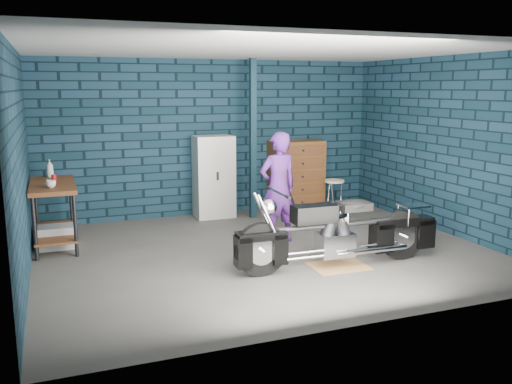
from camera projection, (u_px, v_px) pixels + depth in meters
ground at (265, 252)px, 7.45m from camera, size 6.00×6.00×0.00m
room_walls at (251, 111)px, 7.60m from camera, size 6.02×5.01×2.71m
support_post at (253, 140)px, 9.18m from camera, size 0.10×0.10×2.70m
workbench at (55, 215)px, 7.64m from camera, size 0.60×1.40×0.91m
drip_mat at (338, 266)px, 6.85m from camera, size 0.73×0.55×0.01m
motorcycle at (340, 227)px, 6.75m from camera, size 2.34×0.69×1.02m
person at (278, 188)px, 7.80m from camera, size 0.63×0.46×1.61m
storage_bin at (58, 237)px, 7.62m from camera, size 0.50×0.36×0.31m
locker at (214, 177)px, 9.34m from camera, size 0.66×0.47×1.41m
tool_chest at (296, 176)px, 9.90m from camera, size 0.96×0.53×1.28m
shop_stool at (334, 197)px, 9.59m from camera, size 0.38×0.38×0.62m
cup_a at (51, 184)px, 7.20m from camera, size 0.15×0.15×0.10m
mug_red at (54, 178)px, 7.70m from camera, size 0.09×0.09×0.10m
bottle at (50, 168)px, 8.04m from camera, size 0.12×0.12×0.27m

